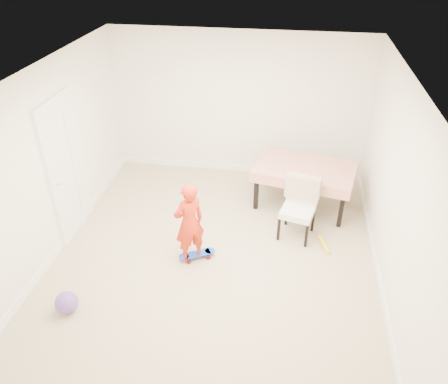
% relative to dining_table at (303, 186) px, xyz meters
% --- Properties ---
extents(ground, '(5.00, 5.00, 0.00)m').
position_rel_dining_table_xyz_m(ground, '(-1.22, -1.51, -0.36)').
color(ground, tan).
rests_on(ground, ground).
extents(ceiling, '(4.50, 5.00, 0.04)m').
position_rel_dining_table_xyz_m(ceiling, '(-1.22, -1.51, 2.22)').
color(ceiling, white).
rests_on(ceiling, wall_back).
extents(wall_back, '(4.50, 0.04, 2.60)m').
position_rel_dining_table_xyz_m(wall_back, '(-1.22, 0.97, 0.94)').
color(wall_back, white).
rests_on(wall_back, ground).
extents(wall_front, '(4.50, 0.04, 2.60)m').
position_rel_dining_table_xyz_m(wall_front, '(-1.22, -3.99, 0.94)').
color(wall_front, white).
rests_on(wall_front, ground).
extents(wall_left, '(0.04, 5.00, 2.60)m').
position_rel_dining_table_xyz_m(wall_left, '(-3.45, -1.51, 0.94)').
color(wall_left, white).
rests_on(wall_left, ground).
extents(wall_right, '(0.04, 5.00, 2.60)m').
position_rel_dining_table_xyz_m(wall_right, '(1.01, -1.51, 0.94)').
color(wall_right, white).
rests_on(wall_right, ground).
extents(door, '(0.11, 0.94, 2.11)m').
position_rel_dining_table_xyz_m(door, '(-3.44, -1.21, 0.66)').
color(door, white).
rests_on(door, ground).
extents(baseboard_back, '(4.50, 0.02, 0.12)m').
position_rel_dining_table_xyz_m(baseboard_back, '(-1.22, 0.98, -0.30)').
color(baseboard_back, white).
rests_on(baseboard_back, ground).
extents(baseboard_left, '(0.02, 5.00, 0.12)m').
position_rel_dining_table_xyz_m(baseboard_left, '(-3.46, -1.51, -0.30)').
color(baseboard_left, white).
rests_on(baseboard_left, ground).
extents(baseboard_right, '(0.02, 5.00, 0.12)m').
position_rel_dining_table_xyz_m(baseboard_right, '(1.02, -1.51, -0.30)').
color(baseboard_right, white).
rests_on(baseboard_right, ground).
extents(dining_table, '(1.73, 1.29, 0.73)m').
position_rel_dining_table_xyz_m(dining_table, '(0.00, 0.00, 0.00)').
color(dining_table, '#B40915').
rests_on(dining_table, ground).
extents(dining_chair, '(0.64, 0.70, 0.94)m').
position_rel_dining_table_xyz_m(dining_chair, '(-0.09, -0.87, 0.11)').
color(dining_chair, white).
rests_on(dining_chair, ground).
extents(skateboard, '(0.56, 0.42, 0.08)m').
position_rel_dining_table_xyz_m(skateboard, '(-1.46, -1.62, -0.32)').
color(skateboard, blue).
rests_on(skateboard, ground).
extents(child, '(0.52, 0.50, 1.20)m').
position_rel_dining_table_xyz_m(child, '(-1.53, -1.66, 0.24)').
color(child, red).
rests_on(child, ground).
extents(balloon, '(0.28, 0.28, 0.28)m').
position_rel_dining_table_xyz_m(balloon, '(-2.82, -2.84, -0.22)').
color(balloon, '#6545A7').
rests_on(balloon, ground).
extents(foam_toy, '(0.18, 0.40, 0.06)m').
position_rel_dining_table_xyz_m(foam_toy, '(0.34, -1.07, -0.33)').
color(foam_toy, yellow).
rests_on(foam_toy, ground).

